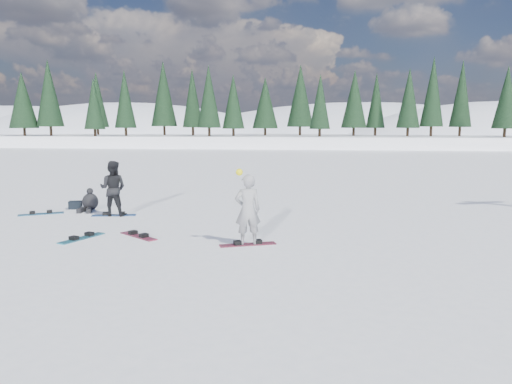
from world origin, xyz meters
The scene contains 11 objects.
ground centered at (0.00, 0.00, 0.00)m, with size 420.00×420.00×0.00m, color white.
alpine_backdrop centered at (-11.72, 189.17, -13.97)m, with size 412.50×227.00×53.20m.
snowboarder_woman centered at (1.51, -1.27, 0.95)m, with size 0.80×0.65×2.04m.
snowboarder_man centered at (-3.72, 2.35, 0.96)m, with size 0.93×0.73×1.92m, color black.
seated_rider centered at (-5.02, 3.25, 0.32)m, with size 0.70×1.04×0.83m.
gear_bag centered at (-5.72, 3.50, 0.15)m, with size 0.45×0.30×0.30m, color black.
snowboard_woman centered at (1.51, -1.27, 0.01)m, with size 1.50×0.28×0.03m, color maroon.
snowboard_man centered at (-3.72, 2.35, 0.01)m, with size 1.50×0.28×0.03m, color #1C4C9A.
snowboard_loose_a centered at (-3.19, -1.12, 0.01)m, with size 1.50×0.28×0.03m, color #19718C.
snowboard_loose_b centered at (-1.72, -0.67, 0.01)m, with size 1.50×0.28×0.03m, color maroon.
snowboard_loose_c centered at (-6.39, 2.29, 0.01)m, with size 1.50×0.28×0.03m, color #1A608F.
Camera 1 is at (3.31, -14.01, 3.18)m, focal length 35.00 mm.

